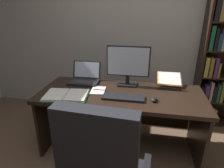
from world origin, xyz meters
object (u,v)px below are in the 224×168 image
at_px(notepad, 98,90).
at_px(pen, 100,90).
at_px(desk, 121,105).
at_px(laptop, 85,78).
at_px(computer_mouse, 154,99).
at_px(keyboard, 123,97).
at_px(monitor, 128,66).
at_px(open_binder, 66,95).
at_px(reading_stand_with_book, 169,80).

height_order(notepad, pen, pen).
bearing_deg(desk, notepad, -163.52).
distance_m(laptop, computer_mouse, 0.91).
xyz_separation_m(laptop, keyboard, (0.52, -0.38, -0.04)).
distance_m(monitor, open_binder, 0.75).
distance_m(computer_mouse, pen, 0.59).
xyz_separation_m(keyboard, notepad, (-0.30, 0.14, -0.01)).
height_order(laptop, notepad, laptop).
bearing_deg(computer_mouse, laptop, 155.41).
xyz_separation_m(keyboard, computer_mouse, (0.30, 0.00, 0.01)).
bearing_deg(notepad, desk, 16.48).
xyz_separation_m(computer_mouse, open_binder, (-0.88, -0.05, -0.01)).
relative_size(monitor, reading_stand_with_book, 1.67).
height_order(desk, monitor, monitor).
bearing_deg(laptop, keyboard, -35.77).
distance_m(reading_stand_with_book, notepad, 0.83).
distance_m(keyboard, computer_mouse, 0.30).
xyz_separation_m(laptop, computer_mouse, (0.82, -0.38, -0.03)).
height_order(laptop, reading_stand_with_book, laptop).
xyz_separation_m(monitor, open_binder, (-0.58, -0.42, -0.22)).
xyz_separation_m(laptop, open_binder, (-0.06, -0.43, -0.04)).
height_order(desk, notepad, notepad).
xyz_separation_m(open_binder, notepad, (0.29, 0.19, -0.01)).
height_order(laptop, keyboard, laptop).
relative_size(desk, monitor, 3.57).
bearing_deg(pen, open_binder, -148.80).
height_order(reading_stand_with_book, open_binder, reading_stand_with_book).
bearing_deg(keyboard, monitor, 90.00).
xyz_separation_m(monitor, notepad, (-0.30, -0.24, -0.23)).
bearing_deg(notepad, keyboard, -24.99).
bearing_deg(reading_stand_with_book, monitor, -171.69).
xyz_separation_m(desk, open_binder, (-0.54, -0.26, 0.20)).
bearing_deg(laptop, desk, -19.06).
height_order(desk, reading_stand_with_book, reading_stand_with_book).
height_order(monitor, reading_stand_with_book, monitor).
bearing_deg(laptop, notepad, -46.39).
bearing_deg(reading_stand_with_book, desk, -156.21).
bearing_deg(reading_stand_with_book, laptop, -176.22).
height_order(desk, laptop, laptop).
relative_size(computer_mouse, notepad, 0.50).
bearing_deg(laptop, monitor, -0.41).
bearing_deg(pen, computer_mouse, -13.45).
bearing_deg(reading_stand_with_book, keyboard, -137.28).
height_order(laptop, computer_mouse, laptop).
bearing_deg(monitor, keyboard, -90.00).
bearing_deg(desk, pen, -162.17).
relative_size(keyboard, pen, 3.00).
distance_m(open_binder, pen, 0.36).
distance_m(keyboard, reading_stand_with_book, 0.65).
relative_size(desk, open_binder, 3.69).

